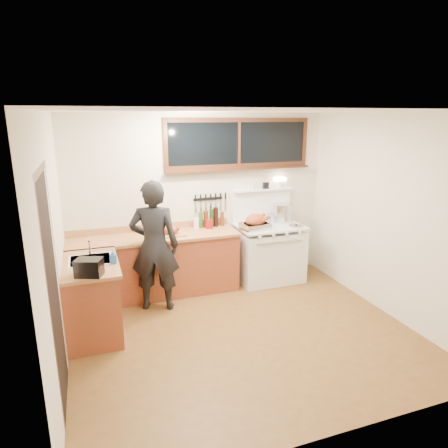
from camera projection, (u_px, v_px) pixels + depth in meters
name	position (u px, v px, depth m)	size (l,w,h in m)	color
ground_plane	(243.00, 333.00, 4.86)	(4.00, 3.50, 0.02)	brown
room_shell	(245.00, 200.00, 4.43)	(4.10, 3.60, 2.65)	beige
counter_back	(155.00, 265.00, 5.80)	(2.44, 0.64, 1.00)	brown
counter_left	(92.00, 298.00, 4.76)	(0.64, 1.09, 0.90)	brown
sink_unit	(91.00, 264.00, 4.74)	(0.50, 0.45, 0.37)	white
vintage_stove	(269.00, 251.00, 6.34)	(1.02, 0.74, 1.60)	white
back_window	(239.00, 149.00, 6.07)	(2.32, 0.13, 0.77)	black
left_doorway	(55.00, 292.00, 3.44)	(0.02, 1.04, 2.17)	black
knife_strip	(209.00, 199.00, 6.13)	(0.52, 0.03, 0.28)	black
man	(154.00, 246.00, 5.28)	(0.74, 0.60, 1.77)	black
soap_bottle	(113.00, 256.00, 4.60)	(0.08, 0.09, 0.17)	blue
toaster	(89.00, 267.00, 4.24)	(0.32, 0.27, 0.19)	black
cutting_board	(171.00, 231.00, 5.70)	(0.40, 0.30, 0.14)	#AC7244
roast_turkey	(256.00, 223.00, 5.98)	(0.45, 0.36, 0.24)	silver
stockpot	(283.00, 213.00, 6.40)	(0.38, 0.38, 0.29)	silver
saucepan	(271.00, 219.00, 6.38)	(0.20, 0.30, 0.12)	silver
pot_lid	(296.00, 226.00, 6.14)	(0.28, 0.28, 0.04)	silver
coffee_tin	(209.00, 224.00, 6.03)	(0.11, 0.09, 0.14)	maroon
pitcher	(196.00, 223.00, 6.03)	(0.11, 0.11, 0.16)	white
bottle_cluster	(211.00, 218.00, 6.11)	(0.40, 0.07, 0.30)	black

